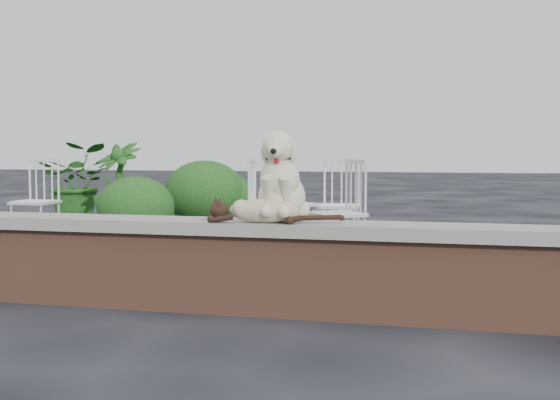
% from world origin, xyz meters
% --- Properties ---
extents(ground, '(60.00, 60.00, 0.00)m').
position_xyz_m(ground, '(0.00, 0.00, 0.00)').
color(ground, black).
rests_on(ground, ground).
extents(brick_wall, '(6.00, 0.30, 0.50)m').
position_xyz_m(brick_wall, '(0.00, 0.00, 0.25)').
color(brick_wall, brown).
rests_on(brick_wall, ground).
extents(capstone, '(6.20, 0.40, 0.08)m').
position_xyz_m(capstone, '(0.00, 0.00, 0.54)').
color(capstone, slate).
rests_on(capstone, brick_wall).
extents(dog, '(0.40, 0.52, 0.57)m').
position_xyz_m(dog, '(0.40, 0.05, 0.87)').
color(dog, beige).
rests_on(dog, capstone).
extents(cat, '(0.99, 0.30, 0.17)m').
position_xyz_m(cat, '(0.32, -0.10, 0.66)').
color(cat, '#C2B28A').
rests_on(cat, capstone).
extents(chair_b, '(0.57, 0.57, 0.94)m').
position_xyz_m(chair_b, '(0.29, 2.89, 0.47)').
color(chair_b, white).
rests_on(chair_b, ground).
extents(chair_c, '(0.77, 0.77, 0.94)m').
position_xyz_m(chair_c, '(-0.21, 3.01, 0.47)').
color(chair_c, white).
rests_on(chair_c, ground).
extents(chair_a, '(0.57, 0.57, 0.94)m').
position_xyz_m(chair_a, '(-3.06, 2.63, 0.47)').
color(chair_a, white).
rests_on(chair_a, ground).
extents(chair_e, '(0.61, 0.61, 0.94)m').
position_xyz_m(chair_e, '(-0.47, 2.99, 0.47)').
color(chair_e, white).
rests_on(chair_e, ground).
extents(chair_d, '(0.78, 0.78, 0.94)m').
position_xyz_m(chair_d, '(0.42, 2.02, 0.47)').
color(chair_d, white).
rests_on(chair_d, ground).
extents(potted_plant_a, '(1.29, 1.21, 1.14)m').
position_xyz_m(potted_plant_a, '(-3.84, 4.88, 0.57)').
color(potted_plant_a, '#124113').
rests_on(potted_plant_a, ground).
extents(potted_plant_b, '(0.80, 0.80, 1.13)m').
position_xyz_m(potted_plant_b, '(-2.72, 3.92, 0.57)').
color(potted_plant_b, '#124113').
rests_on(potted_plant_b, ground).
extents(shrubbery, '(1.40, 2.81, 0.93)m').
position_xyz_m(shrubbery, '(-2.07, 4.92, 0.38)').
color(shrubbery, '#124113').
rests_on(shrubbery, ground).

